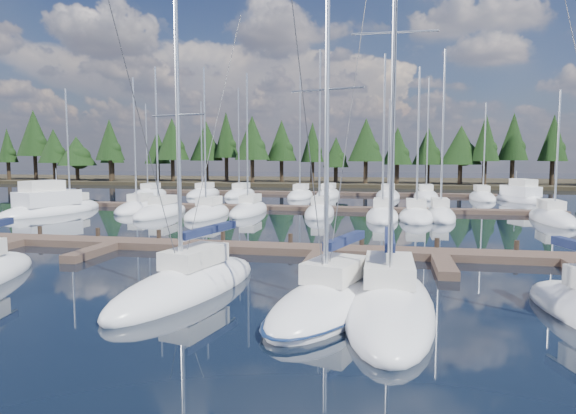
% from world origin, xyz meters
% --- Properties ---
extents(ground, '(260.00, 260.00, 0.00)m').
position_xyz_m(ground, '(0.00, 30.00, 0.00)').
color(ground, black).
rests_on(ground, ground).
extents(far_shore, '(220.00, 30.00, 0.60)m').
position_xyz_m(far_shore, '(0.00, 90.00, 0.30)').
color(far_shore, '#2F281A').
rests_on(far_shore, ground).
extents(main_dock, '(44.00, 6.13, 0.90)m').
position_xyz_m(main_dock, '(0.00, 17.36, 0.20)').
color(main_dock, brown).
rests_on(main_dock, ground).
extents(back_docks, '(50.00, 21.80, 0.40)m').
position_xyz_m(back_docks, '(0.00, 49.58, 0.20)').
color(back_docks, brown).
rests_on(back_docks, ground).
extents(front_sailboat_3, '(4.42, 9.57, 12.30)m').
position_xyz_m(front_sailboat_3, '(1.89, 9.19, 0.28)').
color(front_sailboat_3, white).
rests_on(front_sailboat_3, ground).
extents(front_sailboat_4, '(5.16, 8.52, 13.46)m').
position_xyz_m(front_sailboat_4, '(7.53, 7.96, 0.28)').
color(front_sailboat_4, white).
rests_on(front_sailboat_4, ground).
extents(front_sailboat_5, '(3.10, 10.13, 16.59)m').
position_xyz_m(front_sailboat_5, '(9.50, 8.24, 0.30)').
color(front_sailboat_5, white).
rests_on(front_sailboat_5, ground).
extents(back_sailboat_rows, '(46.62, 33.73, 16.38)m').
position_xyz_m(back_sailboat_rows, '(0.11, 45.50, 0.26)').
color(back_sailboat_rows, white).
rests_on(back_sailboat_rows, ground).
extents(motor_yacht_left, '(5.84, 10.57, 5.03)m').
position_xyz_m(motor_yacht_left, '(-21.06, 32.12, 0.54)').
color(motor_yacht_left, white).
rests_on(motor_yacht_left, ground).
extents(motor_yacht_right, '(5.98, 9.13, 4.34)m').
position_xyz_m(motor_yacht_right, '(24.30, 54.00, 0.48)').
color(motor_yacht_right, white).
rests_on(motor_yacht_right, ground).
extents(tree_line, '(183.01, 11.94, 13.69)m').
position_xyz_m(tree_line, '(-0.28, 80.16, 7.32)').
color(tree_line, black).
rests_on(tree_line, far_shore).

